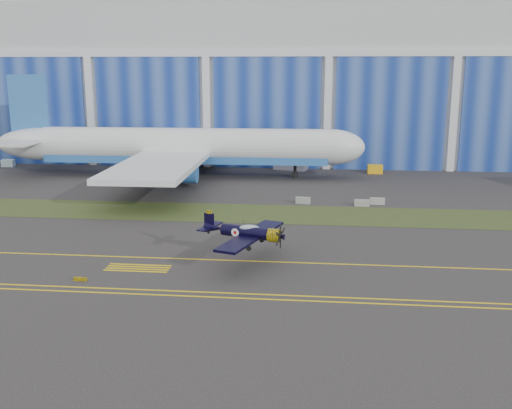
# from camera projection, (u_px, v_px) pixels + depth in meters

# --- Properties ---
(ground) EXTENTS (260.00, 260.00, 0.00)m
(ground) POSITION_uv_depth(u_px,v_px,m) (330.00, 248.00, 61.85)
(ground) COLOR #333031
(ground) RESTS_ON ground
(grass_median) EXTENTS (260.00, 10.00, 0.02)m
(grass_median) POSITION_uv_depth(u_px,v_px,m) (329.00, 215.00, 75.41)
(grass_median) COLOR #475128
(grass_median) RESTS_ON ground
(hangar) EXTENTS (220.00, 45.70, 30.00)m
(hangar) POSITION_uv_depth(u_px,v_px,m) (327.00, 82.00, 128.00)
(hangar) COLOR silver
(hangar) RESTS_ON ground
(taxiway_centreline) EXTENTS (200.00, 0.20, 0.02)m
(taxiway_centreline) POSITION_uv_depth(u_px,v_px,m) (331.00, 264.00, 57.01)
(taxiway_centreline) COLOR yellow
(taxiway_centreline) RESTS_ON ground
(edge_line_near) EXTENTS (80.00, 0.20, 0.02)m
(edge_line_near) POSITION_uv_depth(u_px,v_px,m) (333.00, 302.00, 47.80)
(edge_line_near) COLOR yellow
(edge_line_near) RESTS_ON ground
(edge_line_far) EXTENTS (80.00, 0.20, 0.02)m
(edge_line_far) POSITION_uv_depth(u_px,v_px,m) (333.00, 297.00, 48.77)
(edge_line_far) COLOR yellow
(edge_line_far) RESTS_ON ground
(hold_short_ladder) EXTENTS (6.00, 2.40, 0.02)m
(hold_short_ladder) POSITION_uv_depth(u_px,v_px,m) (138.00, 268.00, 55.84)
(hold_short_ladder) COLOR yellow
(hold_short_ladder) RESTS_ON ground
(guard_board_left) EXTENTS (1.20, 0.15, 0.35)m
(guard_board_left) POSITION_uv_depth(u_px,v_px,m) (80.00, 279.00, 52.43)
(guard_board_left) COLOR yellow
(guard_board_left) RESTS_ON ground
(warbird) EXTENTS (12.39, 13.63, 3.35)m
(warbird) POSITION_uv_depth(u_px,v_px,m) (246.00, 232.00, 56.68)
(warbird) COLOR black
(warbird) RESTS_ON ground
(jetliner) EXTENTS (68.10, 58.12, 23.38)m
(jetliner) POSITION_uv_depth(u_px,v_px,m) (184.00, 107.00, 99.53)
(jetliner) COLOR silver
(jetliner) RESTS_ON ground
(shipping_container) EXTENTS (6.35, 4.09, 2.56)m
(shipping_container) POSITION_uv_depth(u_px,v_px,m) (291.00, 163.00, 108.38)
(shipping_container) COLOR silver
(shipping_container) RESTS_ON ground
(tug) EXTENTS (2.57, 1.62, 1.49)m
(tug) POSITION_uv_depth(u_px,v_px,m) (375.00, 169.00, 104.75)
(tug) COLOR yellow
(tug) RESTS_ON ground
(cart) EXTENTS (2.33, 1.54, 1.33)m
(cart) POSITION_uv_depth(u_px,v_px,m) (8.00, 163.00, 111.76)
(cart) COLOR #CBF0F1
(cart) RESTS_ON ground
(barrier_a) EXTENTS (2.06, 0.86, 0.90)m
(barrier_a) POSITION_uv_depth(u_px,v_px,m) (303.00, 200.00, 81.77)
(barrier_a) COLOR gray
(barrier_a) RESTS_ON ground
(barrier_b) EXTENTS (2.02, 0.67, 0.90)m
(barrier_b) POSITION_uv_depth(u_px,v_px,m) (362.00, 203.00, 80.22)
(barrier_b) COLOR gray
(barrier_b) RESTS_ON ground
(barrier_c) EXTENTS (2.00, 0.60, 0.90)m
(barrier_c) POSITION_uv_depth(u_px,v_px,m) (377.00, 201.00, 81.32)
(barrier_c) COLOR #969A92
(barrier_c) RESTS_ON ground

